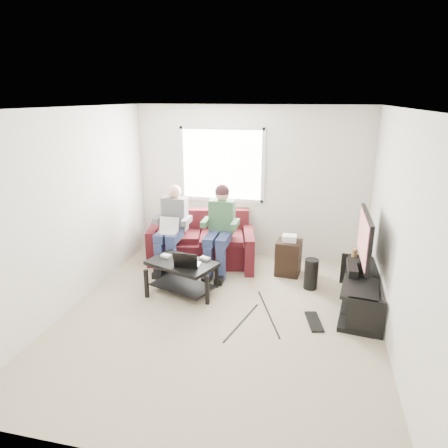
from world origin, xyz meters
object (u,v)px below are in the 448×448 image
Objects in this scene: sofa at (201,244)px; tv_stand at (360,293)px; tv at (365,240)px; subwoofer at (311,274)px; end_table at (288,257)px; coffee_table at (182,270)px.

sofa is 2.73m from tv_stand.
tv reaches higher than subwoofer.
sofa is at bearing 158.69° from tv.
tv is at bearing -37.50° from end_table.
tv_stand reaches higher than coffee_table.
tv is at bearing -21.31° from sofa.
coffee_table is at bearing -163.35° from subwoofer.
subwoofer is (-0.65, 0.43, 0.01)m from tv_stand.
end_table is at bearing 139.17° from tv_stand.
coffee_table is (0.05, -1.18, 0.03)m from sofa.
coffee_table is 1.66× the size of end_table.
tv_stand is 0.78m from subwoofer.
tv_stand is at bearing -23.25° from sofa.
coffee_table is at bearing -87.56° from sofa.
sofa is 3.03× the size of end_table.
tv is at bearing -27.37° from subwoofer.
tv_stand is 2.28× the size of end_table.
tv_stand reaches higher than subwoofer.
tv_stand is at bearing -88.53° from tv.
sofa is at bearing 172.30° from end_table.
tv_stand is at bearing -33.83° from subwoofer.
tv is at bearing 91.47° from tv_stand.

